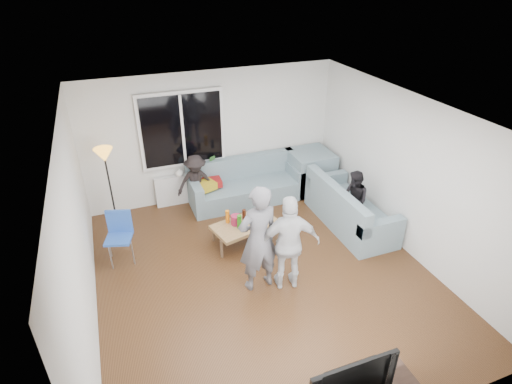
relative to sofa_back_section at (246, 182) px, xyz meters
name	(u,v)px	position (x,y,z in m)	size (l,w,h in m)	color
floor	(264,275)	(-0.53, -2.27, -0.45)	(5.00, 5.50, 0.04)	#56351C
ceiling	(265,114)	(-0.53, -2.27, 2.20)	(5.00, 5.50, 0.04)	white
wall_back	(212,136)	(-0.53, 0.50, 0.88)	(5.00, 0.04, 2.60)	silver
wall_front	(381,353)	(-0.53, -5.04, 0.88)	(5.00, 0.04, 2.60)	silver
wall_left	(76,240)	(-3.05, -2.27, 0.88)	(0.04, 5.50, 2.60)	silver
wall_right	(409,175)	(1.99, -2.27, 0.88)	(0.04, 5.50, 2.60)	silver
window_frame	(182,129)	(-1.13, 0.42, 1.12)	(1.62, 0.06, 1.47)	white
window_glass	(183,130)	(-1.13, 0.38, 1.12)	(1.50, 0.02, 1.35)	black
window_mullion	(183,130)	(-1.13, 0.37, 1.12)	(0.05, 0.03, 1.35)	white
radiator	(188,188)	(-1.13, 0.38, -0.11)	(1.30, 0.12, 0.62)	silver
potted_plant	(211,163)	(-0.63, 0.35, 0.37)	(0.19, 0.16, 0.35)	#2E6327
vase	(179,172)	(-1.27, 0.35, 0.28)	(0.16, 0.16, 0.17)	white
sofa_back_section	(246,182)	(0.00, 0.00, 0.00)	(2.30, 0.85, 0.85)	slate
sofa_right_section	(351,205)	(1.49, -1.52, 0.00)	(0.85, 2.00, 0.85)	slate
sofa_corner	(310,171)	(1.43, 0.00, 0.00)	(0.85, 0.85, 0.85)	slate
cushion_yellow	(205,186)	(-0.86, -0.02, 0.09)	(0.38, 0.32, 0.14)	gold
cushion_red	(212,183)	(-0.70, 0.06, 0.09)	(0.36, 0.30, 0.13)	maroon
coffee_table	(245,233)	(-0.52, -1.39, -0.22)	(1.10, 0.60, 0.40)	#AB7D53
pitcher	(236,220)	(-0.67, -1.35, 0.06)	(0.17, 0.17, 0.17)	maroon
side_chair	(119,239)	(-2.58, -1.13, 0.01)	(0.40, 0.40, 0.86)	#2955B4
floor_lamp	(111,190)	(-2.58, -0.05, 0.36)	(0.32, 0.32, 1.56)	#F6A12E
player_left	(258,239)	(-0.70, -2.48, 0.43)	(0.62, 0.41, 1.71)	#55555A
player_right	(289,244)	(-0.27, -2.63, 0.34)	(0.90, 0.37, 1.54)	silver
spectator_right	(354,200)	(1.49, -1.60, 0.13)	(0.54, 0.42, 1.12)	black
spectator_back	(196,183)	(-1.02, 0.03, 0.15)	(0.75, 0.43, 1.15)	black
television	(348,375)	(-0.62, -4.77, 0.29)	(0.96, 0.13, 0.55)	black
bottle_b	(239,222)	(-0.65, -1.48, 0.10)	(0.08, 0.08, 0.25)	#247815
bottle_a	(228,217)	(-0.79, -1.25, 0.09)	(0.07, 0.07, 0.24)	orange
bottle_d	(261,217)	(-0.26, -1.47, 0.10)	(0.07, 0.07, 0.26)	#FF9C16
bottle_e	(262,210)	(-0.16, -1.24, 0.08)	(0.07, 0.07, 0.21)	black
bottle_c	(244,214)	(-0.49, -1.25, 0.07)	(0.07, 0.07, 0.19)	#34160B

